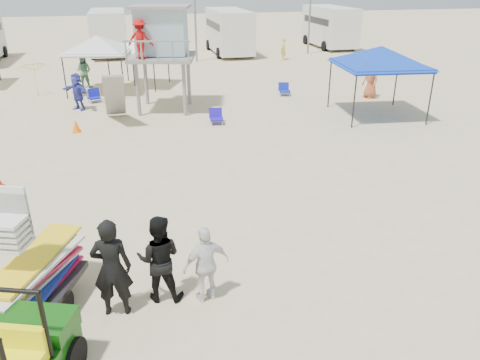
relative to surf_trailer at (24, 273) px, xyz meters
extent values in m
plane|color=beige|center=(3.97, -0.77, -0.91)|extent=(140.00, 140.00, 0.00)
cube|color=black|center=(0.02, 0.00, -0.42)|extent=(1.96, 2.34, 0.13)
imported|color=black|center=(1.52, -0.30, 0.06)|extent=(0.76, 0.55, 1.95)
imported|color=black|center=(2.37, -0.05, -0.03)|extent=(0.99, 0.85, 1.76)
imported|color=white|center=(3.22, -0.30, -0.13)|extent=(0.98, 0.60, 1.57)
cylinder|color=gray|center=(2.65, 12.74, 0.24)|extent=(0.17, 0.17, 2.31)
cube|color=gray|center=(3.66, 13.75, 1.47)|extent=(3.31, 3.31, 0.15)
cube|color=#93B1BE|center=(3.66, 14.03, 2.55)|extent=(2.48, 2.27, 1.94)
imported|color=#B20F0F|center=(2.92, 12.83, 2.35)|extent=(1.05, 0.60, 1.62)
cylinder|color=black|center=(10.96, 9.01, 0.21)|extent=(0.06, 0.06, 2.25)
pyramid|color=#1039B7|center=(12.58, 10.63, 2.09)|extent=(3.71, 3.71, 0.80)
cube|color=#1039B7|center=(12.58, 10.63, 1.29)|extent=(3.71, 3.71, 0.18)
cylinder|color=black|center=(-0.71, 16.58, 0.17)|extent=(0.06, 0.06, 2.16)
pyramid|color=silver|center=(0.72, 18.01, 2.00)|extent=(3.57, 3.57, 0.80)
cube|color=silver|center=(0.72, 18.01, 1.20)|extent=(3.57, 3.57, 0.18)
cylinder|color=black|center=(1.51, 17.78, 0.04)|extent=(0.06, 0.06, 1.90)
pyramid|color=white|center=(2.76, 19.02, 1.74)|extent=(3.47, 3.47, 0.80)
cube|color=white|center=(2.76, 19.02, 0.94)|extent=(3.47, 3.47, 0.18)
imported|color=yellow|center=(-2.51, 17.97, -0.06)|extent=(2.30, 2.33, 1.71)
cone|color=orange|center=(-0.10, 11.18, -0.66)|extent=(0.34, 0.34, 0.50)
cube|color=#1016B0|center=(0.38, 15.87, -0.69)|extent=(0.68, 0.66, 0.06)
cube|color=#1016B0|center=(0.38, 16.11, -0.49)|extent=(0.57, 0.36, 0.44)
cylinder|color=#B2B2B7|center=(0.16, 15.67, -0.81)|extent=(0.03, 0.03, 0.20)
cube|color=#2110B4|center=(5.53, 10.93, -0.69)|extent=(0.60, 0.57, 0.06)
cube|color=#2110B4|center=(5.53, 11.17, -0.49)|extent=(0.56, 0.24, 0.44)
cylinder|color=#B2B2B7|center=(5.31, 10.73, -0.81)|extent=(0.03, 0.03, 0.20)
cube|color=#0F22A5|center=(9.87, 15.03, -0.69)|extent=(0.65, 0.62, 0.06)
cube|color=#0F22A5|center=(9.87, 15.27, -0.49)|extent=(0.57, 0.30, 0.44)
cylinder|color=#B2B2B7|center=(9.65, 14.83, -0.81)|extent=(0.03, 0.03, 0.20)
cube|color=silver|center=(0.97, 30.73, 0.84)|extent=(2.50, 6.50, 3.00)
cube|color=black|center=(0.97, 30.73, 1.29)|extent=(2.54, 5.20, 0.50)
cylinder|color=black|center=(-0.28, 28.65, -0.51)|extent=(0.25, 0.80, 0.80)
cube|color=silver|center=(9.97, 29.23, 0.84)|extent=(2.50, 7.00, 3.00)
cube|color=black|center=(9.97, 29.23, 1.29)|extent=(2.54, 5.60, 0.50)
cylinder|color=black|center=(8.72, 26.99, -0.51)|extent=(0.25, 0.80, 0.80)
cube|color=silver|center=(18.97, 30.73, 0.84)|extent=(2.50, 6.60, 3.00)
cube|color=black|center=(18.97, 30.73, 1.29)|extent=(2.54, 5.28, 0.50)
cylinder|color=black|center=(17.72, 28.62, -0.51)|extent=(0.25, 0.80, 0.80)
cylinder|color=slate|center=(6.97, 26.23, 3.09)|extent=(0.14, 0.14, 8.00)
imported|color=#538B6D|center=(-0.25, 19.43, -0.02)|extent=(1.04, 0.93, 1.78)
imported|color=#373BA5|center=(-0.23, 14.64, -0.07)|extent=(1.45, 1.46, 1.69)
imported|color=#BB5B35|center=(13.91, 13.66, 0.01)|extent=(0.83, 1.03, 1.84)
imported|color=gold|center=(13.19, 25.48, -0.14)|extent=(0.42, 0.59, 1.54)
camera|label=1|loc=(2.14, -7.62, 4.87)|focal=35.00mm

